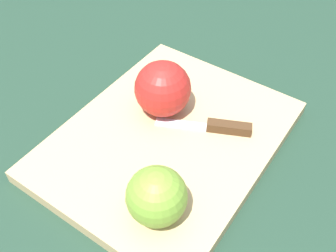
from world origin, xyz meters
name	(u,v)px	position (x,y,z in m)	size (l,w,h in m)	color
ground_plane	(168,144)	(0.00, 0.00, 0.00)	(4.00, 4.00, 0.00)	#1E3828
cutting_board	(168,140)	(0.00, 0.00, 0.01)	(0.38, 0.30, 0.02)	tan
apple_half_left	(157,196)	(-0.12, -0.06, 0.06)	(0.08, 0.08, 0.08)	olive
apple_half_right	(163,89)	(0.04, 0.04, 0.07)	(0.09, 0.09, 0.09)	red
knife	(221,127)	(0.05, -0.06, 0.03)	(0.07, 0.14, 0.02)	silver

